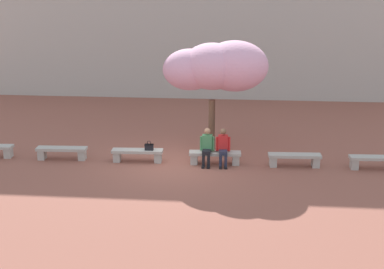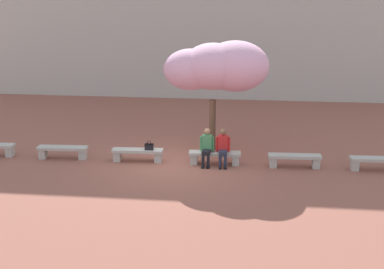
{
  "view_description": "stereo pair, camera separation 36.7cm",
  "coord_description": "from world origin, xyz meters",
  "px_view_note": "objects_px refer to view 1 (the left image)",
  "views": [
    {
      "loc": [
        2.21,
        -17.68,
        6.25
      ],
      "look_at": [
        0.55,
        0.2,
        1.0
      ],
      "focal_mm": 50.0,
      "sensor_mm": 36.0,
      "label": 1
    },
    {
      "loc": [
        2.57,
        -17.65,
        6.25
      ],
      "look_at": [
        0.55,
        0.2,
        1.0
      ],
      "focal_mm": 50.0,
      "sensor_mm": 36.0,
      "label": 2
    }
  ],
  "objects_px": {
    "stone_bench_near_west": "(62,151)",
    "stone_bench_center": "(137,154)",
    "stone_bench_far_east": "(376,161)",
    "handbag": "(149,147)",
    "person_seated_right": "(223,146)",
    "cherry_tree_main": "(216,67)",
    "stone_bench_east_end": "(295,158)",
    "person_seated_left": "(207,145)",
    "stone_bench_near_east": "(215,156)"
  },
  "relations": [
    {
      "from": "handbag",
      "to": "cherry_tree_main",
      "type": "bearing_deg",
      "value": 34.0
    },
    {
      "from": "person_seated_left",
      "to": "person_seated_right",
      "type": "relative_size",
      "value": 1.0
    },
    {
      "from": "stone_bench_near_west",
      "to": "stone_bench_east_end",
      "type": "relative_size",
      "value": 1.0
    },
    {
      "from": "stone_bench_far_east",
      "to": "handbag",
      "type": "xyz_separation_m",
      "value": [
        -7.81,
        -0.01,
        0.28
      ]
    },
    {
      "from": "stone_bench_east_end",
      "to": "stone_bench_center",
      "type": "bearing_deg",
      "value": 180.0
    },
    {
      "from": "stone_bench_east_end",
      "to": "stone_bench_far_east",
      "type": "xyz_separation_m",
      "value": [
        2.75,
        0.0,
        0.0
      ]
    },
    {
      "from": "person_seated_left",
      "to": "handbag",
      "type": "bearing_deg",
      "value": 178.89
    },
    {
      "from": "person_seated_left",
      "to": "cherry_tree_main",
      "type": "xyz_separation_m",
      "value": [
        0.22,
        1.57,
        2.48
      ]
    },
    {
      "from": "person_seated_left",
      "to": "stone_bench_center",
      "type": "bearing_deg",
      "value": 178.76
    },
    {
      "from": "person_seated_right",
      "to": "stone_bench_center",
      "type": "bearing_deg",
      "value": 178.99
    },
    {
      "from": "handbag",
      "to": "stone_bench_east_end",
      "type": "bearing_deg",
      "value": 0.16
    },
    {
      "from": "stone_bench_center",
      "to": "stone_bench_near_east",
      "type": "bearing_deg",
      "value": 0.0
    },
    {
      "from": "stone_bench_center",
      "to": "stone_bench_near_west",
      "type": "bearing_deg",
      "value": 180.0
    },
    {
      "from": "stone_bench_near_west",
      "to": "stone_bench_east_end",
      "type": "distance_m",
      "value": 8.24
    },
    {
      "from": "stone_bench_near_west",
      "to": "handbag",
      "type": "bearing_deg",
      "value": -0.25
    },
    {
      "from": "stone_bench_center",
      "to": "stone_bench_far_east",
      "type": "distance_m",
      "value": 8.24
    },
    {
      "from": "stone_bench_near_west",
      "to": "stone_bench_center",
      "type": "xyz_separation_m",
      "value": [
        2.75,
        0.0,
        0.0
      ]
    },
    {
      "from": "stone_bench_near_east",
      "to": "handbag",
      "type": "bearing_deg",
      "value": -179.65
    },
    {
      "from": "stone_bench_near_west",
      "to": "stone_bench_center",
      "type": "bearing_deg",
      "value": 0.0
    },
    {
      "from": "stone_bench_center",
      "to": "stone_bench_east_end",
      "type": "xyz_separation_m",
      "value": [
        5.49,
        0.0,
        0.0
      ]
    },
    {
      "from": "person_seated_right",
      "to": "person_seated_left",
      "type": "bearing_deg",
      "value": -179.99
    },
    {
      "from": "stone_bench_center",
      "to": "handbag",
      "type": "height_order",
      "value": "handbag"
    },
    {
      "from": "stone_bench_center",
      "to": "person_seated_right",
      "type": "height_order",
      "value": "person_seated_right"
    },
    {
      "from": "stone_bench_near_east",
      "to": "cherry_tree_main",
      "type": "xyz_separation_m",
      "value": [
        -0.06,
        1.51,
        2.87
      ]
    },
    {
      "from": "stone_bench_near_east",
      "to": "stone_bench_east_end",
      "type": "distance_m",
      "value": 2.75
    },
    {
      "from": "stone_bench_near_west",
      "to": "stone_bench_center",
      "type": "relative_size",
      "value": 1.0
    },
    {
      "from": "stone_bench_east_end",
      "to": "stone_bench_far_east",
      "type": "distance_m",
      "value": 2.75
    },
    {
      "from": "stone_bench_near_east",
      "to": "cherry_tree_main",
      "type": "bearing_deg",
      "value": 92.14
    },
    {
      "from": "person_seated_left",
      "to": "stone_bench_near_west",
      "type": "bearing_deg",
      "value": 179.41
    },
    {
      "from": "stone_bench_east_end",
      "to": "stone_bench_near_west",
      "type": "bearing_deg",
      "value": 180.0
    },
    {
      "from": "stone_bench_near_west",
      "to": "stone_bench_near_east",
      "type": "distance_m",
      "value": 5.49
    },
    {
      "from": "stone_bench_center",
      "to": "person_seated_left",
      "type": "xyz_separation_m",
      "value": [
        2.47,
        -0.05,
        0.4
      ]
    },
    {
      "from": "stone_bench_near_west",
      "to": "handbag",
      "type": "distance_m",
      "value": 3.18
    },
    {
      "from": "person_seated_left",
      "to": "person_seated_right",
      "type": "bearing_deg",
      "value": 0.01
    },
    {
      "from": "person_seated_left",
      "to": "stone_bench_east_end",
      "type": "bearing_deg",
      "value": 1.01
    },
    {
      "from": "stone_bench_near_west",
      "to": "stone_bench_far_east",
      "type": "relative_size",
      "value": 1.0
    },
    {
      "from": "person_seated_right",
      "to": "handbag",
      "type": "bearing_deg",
      "value": 179.13
    },
    {
      "from": "person_seated_right",
      "to": "handbag",
      "type": "relative_size",
      "value": 3.81
    },
    {
      "from": "stone_bench_center",
      "to": "stone_bench_far_east",
      "type": "bearing_deg",
      "value": 0.0
    },
    {
      "from": "stone_bench_center",
      "to": "handbag",
      "type": "bearing_deg",
      "value": -1.89
    },
    {
      "from": "stone_bench_near_east",
      "to": "cherry_tree_main",
      "type": "height_order",
      "value": "cherry_tree_main"
    },
    {
      "from": "stone_bench_center",
      "to": "person_seated_right",
      "type": "bearing_deg",
      "value": -1.01
    },
    {
      "from": "stone_bench_east_end",
      "to": "handbag",
      "type": "bearing_deg",
      "value": -179.84
    },
    {
      "from": "cherry_tree_main",
      "to": "stone_bench_center",
      "type": "bearing_deg",
      "value": -150.65
    },
    {
      "from": "stone_bench_near_west",
      "to": "cherry_tree_main",
      "type": "relative_size",
      "value": 0.44
    },
    {
      "from": "person_seated_right",
      "to": "cherry_tree_main",
      "type": "relative_size",
      "value": 0.31
    },
    {
      "from": "stone_bench_near_west",
      "to": "stone_bench_near_east",
      "type": "xyz_separation_m",
      "value": [
        5.49,
        0.0,
        0.0
      ]
    },
    {
      "from": "stone_bench_near_east",
      "to": "handbag",
      "type": "relative_size",
      "value": 5.36
    },
    {
      "from": "stone_bench_near_west",
      "to": "person_seated_right",
      "type": "height_order",
      "value": "person_seated_right"
    },
    {
      "from": "stone_bench_near_west",
      "to": "stone_bench_center",
      "type": "distance_m",
      "value": 2.75
    }
  ]
}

